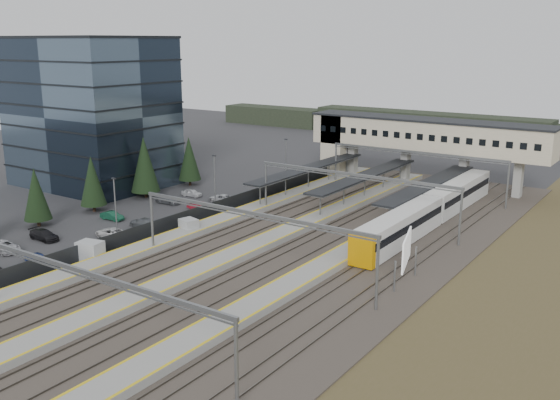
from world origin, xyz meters
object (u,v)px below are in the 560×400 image
Objects in this scene: relay_cabin_near at (90,251)px; train at (431,210)px; relay_cabin_far at (189,227)px; footbridge at (411,137)px; billboard at (406,251)px; office_building at (91,112)px.

train is at bearing 52.92° from relay_cabin_near.
footbridge is at bearing 75.12° from relay_cabin_far.
billboard is (31.45, 13.07, 2.43)m from relay_cabin_near.
billboard is at bearing -75.17° from train.
relay_cabin_near is 0.07× the size of footbridge.
train is at bearing 104.83° from billboard.
footbridge is at bearing 34.47° from office_building.
footbridge is (13.55, 55.72, 6.83)m from relay_cabin_near.
billboard reaches higher than train.
office_building is 8.15× the size of relay_cabin_near.
relay_cabin_far is (32.45, -12.36, -11.21)m from office_building.
office_building is at bearing -171.38° from train.
train is at bearing 8.62° from office_building.
relay_cabin_far is 44.38m from footbridge.
relay_cabin_near is at bearing -157.43° from billboard.
footbridge is (43.70, 30.00, -4.26)m from office_building.
billboard is at bearing -67.24° from footbridge.
billboard is at bearing 22.57° from relay_cabin_near.
train is (23.55, 20.85, 1.11)m from relay_cabin_far.
footbridge is 1.00× the size of train.
relay_cabin_far is at bearing -20.86° from office_building.
office_building reaches higher than train.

